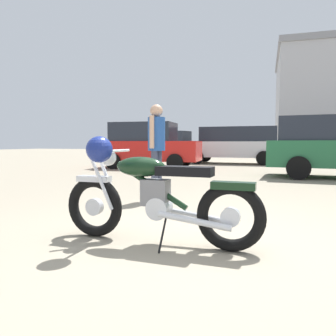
{
  "coord_description": "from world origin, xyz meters",
  "views": [
    {
      "loc": [
        0.94,
        -3.09,
        1.0
      ],
      "look_at": [
        -0.61,
        0.73,
        0.68
      ],
      "focal_mm": 35.06,
      "sensor_mm": 36.0,
      "label": 1
    }
  ],
  "objects": [
    {
      "name": "ground_plane",
      "position": [
        0.0,
        0.0,
        0.0
      ],
      "size": [
        80.0,
        80.0,
        0.0
      ],
      "primitive_type": "plane",
      "color": "gray"
    },
    {
      "name": "vintage_motorcycle",
      "position": [
        -0.41,
        -0.19,
        0.49
      ],
      "size": [
        2.08,
        0.74,
        1.07
      ],
      "rotation": [
        0.0,
        0.0,
        3.19
      ],
      "color": "black",
      "rests_on": "ground_plane"
    },
    {
      "name": "bystander",
      "position": [
        -1.4,
        2.14,
        1.02
      ],
      "size": [
        0.3,
        0.46,
        1.66
      ],
      "rotation": [
        0.0,
        0.0,
        6.28
      ],
      "color": "#383D51",
      "rests_on": "ground_plane"
    },
    {
      "name": "silver_sedan_mid",
      "position": [
        -4.66,
        8.56,
        0.92
      ],
      "size": [
        4.09,
        2.22,
        1.78
      ],
      "rotation": [
        0.0,
        0.0,
        0.14
      ],
      "color": "black",
      "rests_on": "ground_plane"
    },
    {
      "name": "white_estate_far",
      "position": [
        -2.04,
        12.64,
        0.94
      ],
      "size": [
        4.8,
        2.2,
        1.74
      ],
      "rotation": [
        0.0,
        0.0,
        3.2
      ],
      "color": "black",
      "rests_on": "ground_plane"
    },
    {
      "name": "red_hatchback_near",
      "position": [
        -7.2,
        17.82,
        0.92
      ],
      "size": [
        4.08,
        2.21,
        1.78
      ],
      "rotation": [
        0.0,
        0.0,
        -0.13
      ],
      "color": "black",
      "rests_on": "ground_plane"
    }
  ]
}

